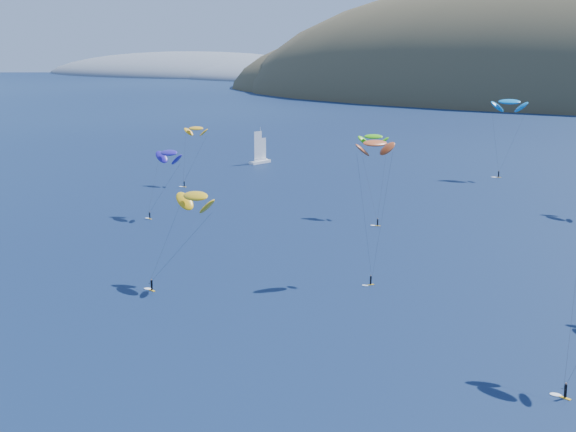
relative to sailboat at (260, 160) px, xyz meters
The scene contains 8 objects.
headland 683.22m from the sailboat, 124.09° to the left, with size 460.00×250.00×60.00m.
sailboat is the anchor object (origin of this frame).
kitesurfer_1 44.10m from the sailboat, 86.39° to the right, with size 7.29×9.06×17.88m.
kitesurfer_2 135.05m from the sailboat, 65.05° to the right, with size 9.76×11.72×17.53m.
kitesurfer_3 86.27m from the sailboat, 41.94° to the right, with size 10.36×14.00×20.42m.
kitesurfer_4 82.95m from the sailboat, ahead, with size 10.68×6.48×25.45m.
kitesurfer_9 134.40m from the sailboat, 51.80° to the right, with size 6.98×10.11×25.45m.
kitesurfer_10 83.86m from the sailboat, 75.29° to the right, with size 9.27×9.57×17.25m.
Camera 1 is at (69.58, -47.86, 40.96)m, focal length 50.00 mm.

